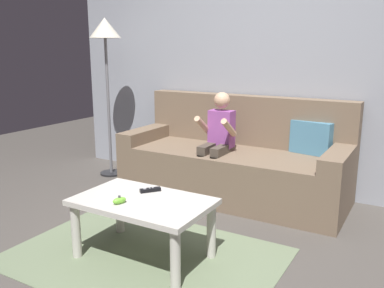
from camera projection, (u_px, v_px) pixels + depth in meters
The scene contains 9 objects.
ground_plane at pixel (170, 273), 2.50m from camera, with size 9.17×9.17×0.00m, color #4C4742.
wall_back at pixel (277, 58), 3.78m from camera, with size 4.58×0.05×2.50m, color #999EA8.
couch at pixel (235, 163), 3.77m from camera, with size 2.03×0.80×0.91m.
person_seated_on_couch at pixel (217, 139), 3.61m from camera, with size 0.31×0.38×0.96m.
coffee_table at pixel (143, 209), 2.62m from camera, with size 0.86×0.54×0.40m.
area_rug at pixel (144, 256), 2.69m from camera, with size 1.72×1.22×0.01m, color #6B7A5B.
game_remote_black_near_edge at pixel (150, 190), 2.74m from camera, with size 0.12×0.13×0.03m.
nunchuk_lime at pixel (119, 200), 2.53m from camera, with size 0.07×0.10×0.05m.
floor_lamp at pixel (105, 40), 4.16m from camera, with size 0.32×0.32×1.64m.
Camera 1 is at (1.25, -1.89, 1.33)m, focal length 38.38 mm.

